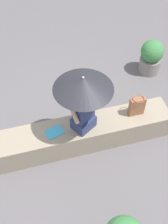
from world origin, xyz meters
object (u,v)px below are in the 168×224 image
person_seated (83,111)px  planter_near (151,57)px  parasol (83,84)px  handbag_black (137,106)px  magazine (55,132)px

person_seated → planter_near: (1.91, 1.49, -0.48)m
parasol → handbag_black: size_ratio=3.02×
parasol → planter_near: 2.69m
magazine → handbag_black: bearing=-14.8°
person_seated → magazine: (-0.48, 0.01, -0.38)m
magazine → planter_near: (2.39, 1.48, -0.10)m
handbag_black → magazine: size_ratio=1.34×
person_seated → handbag_black: (0.94, 0.04, -0.20)m
person_seated → parasol: size_ratio=0.79×
person_seated → parasol: 0.62m
handbag_black → magazine: (-1.41, -0.03, -0.18)m
parasol → magazine: 1.11m
parasol → magazine: bearing=174.9°
handbag_black → magazine: 1.43m
magazine → parasol: bearing=-21.1°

